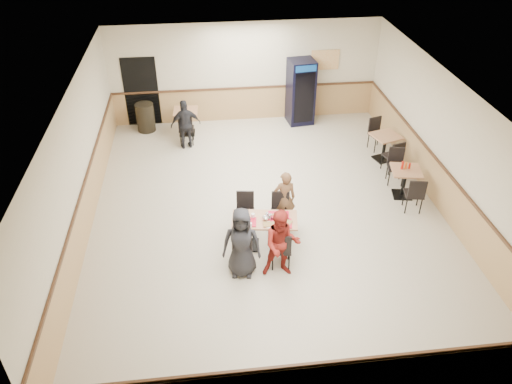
{
  "coord_description": "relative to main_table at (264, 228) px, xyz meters",
  "views": [
    {
      "loc": [
        -1.37,
        -9.21,
        6.87
      ],
      "look_at": [
        -0.33,
        -0.5,
        0.93
      ],
      "focal_mm": 35.0,
      "sensor_mm": 36.0,
      "label": 1
    }
  ],
  "objects": [
    {
      "name": "lone_diner",
      "position": [
        -1.59,
        4.55,
        0.23
      ],
      "size": [
        0.88,
        0.48,
        1.41
      ],
      "primitive_type": "imported",
      "rotation": [
        0.0,
        0.0,
        3.31
      ],
      "color": "black",
      "rests_on": "ground"
    },
    {
      "name": "diner_man_opposite",
      "position": [
        0.54,
        0.74,
        0.19
      ],
      "size": [
        0.49,
        0.32,
        1.34
      ],
      "primitive_type": "imported",
      "rotation": [
        0.0,
        0.0,
        3.15
      ],
      "color": "brown",
      "rests_on": "ground"
    },
    {
      "name": "trash_bin",
      "position": [
        -2.79,
        5.74,
        -0.05
      ],
      "size": [
        0.54,
        0.54,
        0.84
      ],
      "primitive_type": "cylinder",
      "color": "black",
      "rests_on": "ground"
    },
    {
      "name": "main_table",
      "position": [
        0.0,
        0.0,
        0.0
      ],
      "size": [
        1.42,
        0.85,
        0.71
      ],
      "rotation": [
        0.0,
        0.0,
        -0.14
      ],
      "color": "black",
      "rests_on": "ground"
    },
    {
      "name": "side_table_near",
      "position": [
        3.57,
        1.49,
        0.01
      ],
      "size": [
        0.8,
        0.8,
        0.73
      ],
      "rotation": [
        0.0,
        0.0,
        -0.19
      ],
      "color": "black",
      "rests_on": "ground"
    },
    {
      "name": "condiment_caddy",
      "position": [
        3.54,
        1.54,
        0.34
      ],
      "size": [
        0.23,
        0.06,
        0.2
      ],
      "color": "#B81B0D",
      "rests_on": "side_table_near"
    },
    {
      "name": "main_chairs",
      "position": [
        -0.05,
        0.01,
        -0.02
      ],
      "size": [
        1.39,
        1.72,
        0.91
      ],
      "rotation": [
        0.0,
        0.0,
        -0.14
      ],
      "color": "black",
      "rests_on": "ground"
    },
    {
      "name": "side_table_near_chair_north",
      "position": [
        3.57,
        2.07,
        -0.01
      ],
      "size": [
        0.5,
        0.5,
        0.93
      ],
      "primitive_type": null,
      "rotation": [
        0.0,
        0.0,
        -0.19
      ],
      "color": "black",
      "rests_on": "ground"
    },
    {
      "name": "side_table_far_chair_south",
      "position": [
        3.68,
        2.64,
        -0.01
      ],
      "size": [
        0.53,
        0.53,
        0.92
      ],
      "primitive_type": null,
      "rotation": [
        0.0,
        0.0,
        3.43
      ],
      "color": "black",
      "rests_on": "ground"
    },
    {
      "name": "side_table_near_chair_south",
      "position": [
        3.57,
        0.9,
        -0.01
      ],
      "size": [
        0.5,
        0.5,
        0.93
      ],
      "primitive_type": null,
      "rotation": [
        0.0,
        0.0,
        2.95
      ],
      "color": "black",
      "rests_on": "ground"
    },
    {
      "name": "pepsi_cooler",
      "position": [
        1.87,
        5.78,
        0.5
      ],
      "size": [
        0.82,
        0.82,
        1.95
      ],
      "rotation": [
        0.0,
        0.0,
        0.12
      ],
      "color": "black",
      "rests_on": "ground"
    },
    {
      "name": "tabletop_clutter",
      "position": [
        0.01,
        -0.05,
        0.26
      ],
      "size": [
        1.19,
        0.63,
        0.12
      ],
      "rotation": [
        0.0,
        0.0,
        -0.14
      ],
      "color": "red",
      "rests_on": "main_table"
    },
    {
      "name": "side_table_far_chair_north",
      "position": [
        3.68,
        3.81,
        -0.01
      ],
      "size": [
        0.53,
        0.53,
        0.92
      ],
      "primitive_type": null,
      "rotation": [
        0.0,
        0.0,
        0.29
      ],
      "color": "black",
      "rests_on": "ground"
    },
    {
      "name": "side_table_far",
      "position": [
        3.68,
        3.22,
        0.01
      ],
      "size": [
        0.85,
        0.85,
        0.73
      ],
      "rotation": [
        0.0,
        0.0,
        0.29
      ],
      "color": "black",
      "rests_on": "ground"
    },
    {
      "name": "back_table",
      "position": [
        -1.59,
        5.39,
        0.02
      ],
      "size": [
        0.72,
        0.72,
        0.74
      ],
      "rotation": [
        0.0,
        0.0,
        -0.05
      ],
      "color": "black",
      "rests_on": "ground"
    },
    {
      "name": "back_table_chair_lone",
      "position": [
        -1.59,
        4.8,
        -0.01
      ],
      "size": [
        0.46,
        0.46,
        0.94
      ],
      "primitive_type": null,
      "rotation": [
        0.0,
        0.0,
        3.09
      ],
      "color": "black",
      "rests_on": "ground"
    },
    {
      "name": "room_shell",
      "position": [
        2.01,
        3.74,
        0.1
      ],
      "size": [
        10.0,
        10.0,
        10.0
      ],
      "color": "silver",
      "rests_on": "ground"
    },
    {
      "name": "ground",
      "position": [
        0.24,
        1.19,
        -0.48
      ],
      "size": [
        10.0,
        10.0,
        0.0
      ],
      "primitive_type": "plane",
      "color": "beige",
      "rests_on": "ground"
    },
    {
      "name": "diner_woman_right",
      "position": [
        0.21,
        -0.85,
        0.27
      ],
      "size": [
        0.77,
        0.62,
        1.49
      ],
      "primitive_type": "imported",
      "rotation": [
        0.0,
        0.0,
        -0.08
      ],
      "color": "maroon",
      "rests_on": "ground"
    },
    {
      "name": "diner_woman_left",
      "position": [
        -0.54,
        -0.74,
        0.28
      ],
      "size": [
        0.81,
        0.59,
        1.51
      ],
      "primitive_type": "imported",
      "rotation": [
        0.0,
        0.0,
        -0.16
      ],
      "color": "black",
      "rests_on": "ground"
    }
  ]
}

